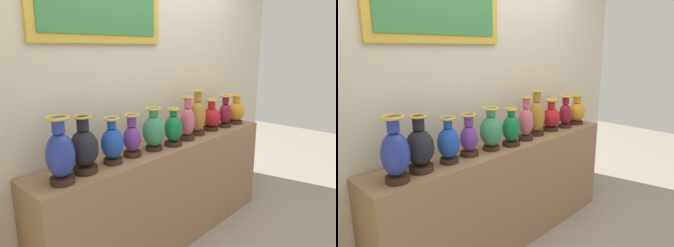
% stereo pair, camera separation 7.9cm
% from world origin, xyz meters
% --- Properties ---
extents(ground_plane, '(9.97, 9.97, 0.00)m').
position_xyz_m(ground_plane, '(0.00, 0.00, 0.00)').
color(ground_plane, gray).
extents(display_shelf, '(2.43, 0.39, 0.92)m').
position_xyz_m(display_shelf, '(0.00, 0.00, 0.46)').
color(display_shelf, '#99704C').
rests_on(display_shelf, ground_plane).
extents(back_wall, '(3.97, 0.14, 3.16)m').
position_xyz_m(back_wall, '(-0.01, 0.25, 1.59)').
color(back_wall, beige).
rests_on(back_wall, ground_plane).
extents(vase_cobalt, '(0.17, 0.17, 0.41)m').
position_xyz_m(vase_cobalt, '(-1.01, -0.07, 1.10)').
color(vase_cobalt, '#382319').
rests_on(vase_cobalt, display_shelf).
extents(vase_onyx, '(0.18, 0.18, 0.38)m').
position_xyz_m(vase_onyx, '(-0.83, -0.02, 1.08)').
color(vase_onyx, '#382319').
rests_on(vase_onyx, display_shelf).
extents(vase_sapphire, '(0.16, 0.16, 0.33)m').
position_xyz_m(vase_sapphire, '(-0.60, -0.03, 1.07)').
color(vase_sapphire, '#382319').
rests_on(vase_sapphire, display_shelf).
extents(vase_violet, '(0.14, 0.14, 0.32)m').
position_xyz_m(vase_violet, '(-0.41, -0.01, 1.06)').
color(vase_violet, '#382319').
rests_on(vase_violet, display_shelf).
extents(vase_jade, '(0.18, 0.18, 0.34)m').
position_xyz_m(vase_jade, '(-0.20, -0.03, 1.08)').
color(vase_jade, '#382319').
rests_on(vase_jade, display_shelf).
extents(vase_emerald, '(0.15, 0.15, 0.31)m').
position_xyz_m(vase_emerald, '(-0.00, -0.06, 1.06)').
color(vase_emerald, '#382319').
rests_on(vase_emerald, display_shelf).
extents(vase_rose, '(0.13, 0.13, 0.38)m').
position_xyz_m(vase_rose, '(0.20, -0.04, 1.08)').
color(vase_rose, '#382319').
rests_on(vase_rose, display_shelf).
extents(vase_ochre, '(0.15, 0.15, 0.42)m').
position_xyz_m(vase_ochre, '(0.40, -0.01, 1.10)').
color(vase_ochre, '#382319').
rests_on(vase_ochre, display_shelf).
extents(vase_crimson, '(0.18, 0.18, 0.31)m').
position_xyz_m(vase_crimson, '(0.62, -0.01, 1.05)').
color(vase_crimson, '#382319').
rests_on(vase_crimson, display_shelf).
extents(vase_burgundy, '(0.13, 0.13, 0.33)m').
position_xyz_m(vase_burgundy, '(0.82, -0.04, 1.07)').
color(vase_burgundy, '#382319').
rests_on(vase_burgundy, display_shelf).
extents(vase_amber, '(0.18, 0.18, 0.31)m').
position_xyz_m(vase_amber, '(1.03, -0.04, 1.06)').
color(vase_amber, '#382319').
rests_on(vase_amber, display_shelf).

